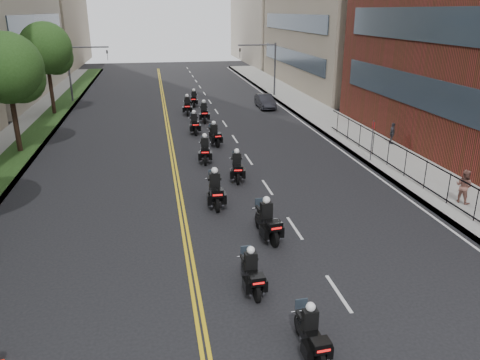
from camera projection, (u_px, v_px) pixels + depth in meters
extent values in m
cube|color=gray|center=(349.00, 133.00, 35.40)|extent=(4.00, 90.00, 0.15)
cube|color=gray|center=(12.00, 149.00, 31.32)|extent=(4.00, 90.00, 0.15)
cube|color=#1C3312|center=(24.00, 147.00, 31.42)|extent=(2.00, 90.00, 0.04)
cube|color=#333F4C|center=(440.00, 107.00, 27.17)|extent=(0.12, 25.80, 1.80)
cube|color=#333F4C|center=(451.00, 35.00, 25.81)|extent=(0.12, 25.80, 1.80)
cube|color=#333F4C|center=(290.00, 57.00, 55.82)|extent=(0.12, 24.08, 1.80)
cube|color=#333F4C|center=(292.00, 22.00, 54.45)|extent=(0.12, 24.08, 1.80)
cube|color=#333F4C|center=(44.00, 62.00, 51.07)|extent=(0.12, 24.08, 1.80)
cube|color=#333F4C|center=(39.00, 23.00, 49.70)|extent=(0.12, 24.08, 1.80)
cube|color=black|center=(439.00, 168.00, 22.70)|extent=(0.05, 28.00, 0.05)
cube|color=black|center=(435.00, 193.00, 23.14)|extent=(0.05, 28.00, 0.05)
cylinder|color=#331D16|center=(14.00, 115.00, 29.68)|extent=(0.32, 0.32, 5.11)
sphere|color=#244B19|center=(7.00, 68.00, 28.68)|extent=(4.40, 4.40, 4.40)
sphere|color=#244B19|center=(20.00, 79.00, 29.40)|extent=(3.08, 3.08, 3.08)
cylinder|color=#331D16|center=(51.00, 85.00, 40.72)|extent=(0.32, 0.32, 5.39)
sphere|color=#244B19|center=(46.00, 48.00, 39.67)|extent=(4.40, 4.40, 4.40)
sphere|color=#244B19|center=(55.00, 57.00, 40.41)|extent=(3.08, 3.08, 3.08)
cylinder|color=#3F3F44|center=(275.00, 70.00, 49.93)|extent=(0.18, 0.18, 5.60)
cylinder|color=#3F3F44|center=(257.00, 45.00, 48.70)|extent=(4.00, 0.14, 0.14)
imported|color=black|center=(240.00, 53.00, 48.67)|extent=(0.16, 0.20, 1.00)
cylinder|color=#3F3F44|center=(70.00, 75.00, 46.35)|extent=(0.18, 0.18, 5.60)
cylinder|color=#3F3F44|center=(88.00, 47.00, 45.80)|extent=(4.00, 0.14, 0.14)
imported|color=black|center=(107.00, 55.00, 46.38)|extent=(0.16, 0.20, 1.00)
cylinder|color=black|center=(320.00, 360.00, 12.05)|extent=(0.16, 0.63, 0.62)
cylinder|color=black|center=(300.00, 325.00, 13.38)|extent=(0.16, 0.63, 0.62)
cube|color=black|center=(310.00, 334.00, 12.63)|extent=(0.45, 1.25, 0.36)
cube|color=silver|center=(309.00, 339.00, 12.74)|extent=(0.37, 0.52, 0.27)
cube|color=black|center=(321.00, 345.00, 11.89)|extent=(0.49, 0.41, 0.29)
cube|color=red|center=(324.00, 351.00, 11.72)|extent=(0.37, 0.05, 0.06)
cube|color=black|center=(310.00, 319.00, 12.51)|extent=(0.41, 0.28, 0.56)
sphere|color=white|center=(311.00, 307.00, 12.39)|extent=(0.26, 0.26, 0.26)
cylinder|color=black|center=(257.00, 293.00, 14.93)|extent=(0.16, 0.64, 0.63)
cylinder|color=black|center=(246.00, 269.00, 16.28)|extent=(0.16, 0.64, 0.63)
cube|color=black|center=(251.00, 274.00, 15.52)|extent=(0.45, 1.27, 0.37)
cube|color=silver|center=(251.00, 278.00, 15.63)|extent=(0.38, 0.53, 0.28)
cube|color=black|center=(257.00, 280.00, 14.76)|extent=(0.50, 0.41, 0.30)
cube|color=red|center=(259.00, 283.00, 14.59)|extent=(0.37, 0.05, 0.06)
cube|color=black|center=(251.00, 261.00, 15.40)|extent=(0.42, 0.28, 0.57)
sphere|color=white|center=(251.00, 250.00, 15.28)|extent=(0.27, 0.27, 0.27)
cylinder|color=black|center=(274.00, 238.00, 18.39)|extent=(0.24, 0.73, 0.72)
cylinder|color=black|center=(259.00, 221.00, 19.91)|extent=(0.24, 0.73, 0.72)
cube|color=black|center=(267.00, 223.00, 19.05)|extent=(0.63, 1.48, 0.42)
cube|color=silver|center=(266.00, 227.00, 19.18)|extent=(0.47, 0.63, 0.32)
cube|color=black|center=(274.00, 226.00, 18.20)|extent=(0.60, 0.51, 0.34)
cube|color=red|center=(277.00, 228.00, 18.01)|extent=(0.42, 0.09, 0.07)
cube|color=black|center=(266.00, 210.00, 18.92)|extent=(0.50, 0.35, 0.66)
sphere|color=white|center=(267.00, 200.00, 18.77)|extent=(0.31, 0.31, 0.31)
cylinder|color=black|center=(217.00, 204.00, 21.55)|extent=(0.18, 0.76, 0.75)
cylinder|color=black|center=(213.00, 191.00, 23.20)|extent=(0.18, 0.76, 0.75)
cube|color=black|center=(215.00, 191.00, 22.27)|extent=(0.51, 1.51, 0.44)
cube|color=silver|center=(215.00, 196.00, 22.41)|extent=(0.44, 0.62, 0.33)
cube|color=black|center=(217.00, 193.00, 21.36)|extent=(0.59, 0.48, 0.36)
cube|color=red|center=(218.00, 195.00, 21.15)|extent=(0.44, 0.04, 0.08)
cube|color=black|center=(215.00, 180.00, 22.13)|extent=(0.50, 0.32, 0.69)
sphere|color=white|center=(215.00, 170.00, 21.99)|extent=(0.32, 0.32, 0.32)
cylinder|color=black|center=(238.00, 178.00, 24.99)|extent=(0.22, 0.72, 0.70)
cylinder|color=black|center=(236.00, 168.00, 26.54)|extent=(0.22, 0.72, 0.70)
cube|color=black|center=(237.00, 168.00, 25.67)|extent=(0.58, 1.44, 0.41)
cube|color=silver|center=(237.00, 172.00, 25.80)|extent=(0.45, 0.61, 0.31)
cube|color=black|center=(238.00, 169.00, 24.81)|extent=(0.58, 0.49, 0.33)
cube|color=red|center=(238.00, 170.00, 24.61)|extent=(0.42, 0.08, 0.07)
cube|color=black|center=(237.00, 159.00, 25.54)|extent=(0.48, 0.34, 0.64)
sphere|color=white|center=(237.00, 151.00, 25.40)|extent=(0.30, 0.30, 0.30)
cylinder|color=black|center=(205.00, 160.00, 28.05)|extent=(0.22, 0.72, 0.71)
cylinder|color=black|center=(205.00, 152.00, 29.62)|extent=(0.22, 0.72, 0.71)
cube|color=black|center=(205.00, 151.00, 28.73)|extent=(0.58, 1.45, 0.42)
cube|color=silver|center=(205.00, 155.00, 28.87)|extent=(0.45, 0.61, 0.31)
cube|color=black|center=(205.00, 151.00, 27.87)|extent=(0.58, 0.49, 0.33)
cube|color=red|center=(205.00, 152.00, 27.67)|extent=(0.42, 0.07, 0.07)
cube|color=black|center=(205.00, 143.00, 28.60)|extent=(0.49, 0.34, 0.65)
sphere|color=white|center=(205.00, 136.00, 28.46)|extent=(0.30, 0.30, 0.30)
cylinder|color=black|center=(217.00, 143.00, 31.71)|extent=(0.23, 0.69, 0.68)
cylinder|color=black|center=(211.00, 137.00, 33.13)|extent=(0.23, 0.69, 0.68)
cube|color=black|center=(214.00, 136.00, 32.32)|extent=(0.60, 1.39, 0.40)
cube|color=silver|center=(214.00, 139.00, 32.44)|extent=(0.45, 0.59, 0.30)
cube|color=black|center=(217.00, 135.00, 31.53)|extent=(0.57, 0.48, 0.32)
cube|color=red|center=(218.00, 136.00, 31.35)|extent=(0.40, 0.08, 0.07)
cube|color=black|center=(214.00, 129.00, 32.20)|extent=(0.47, 0.34, 0.62)
sphere|color=white|center=(214.00, 123.00, 32.06)|extent=(0.29, 0.29, 0.29)
cylinder|color=black|center=(196.00, 131.00, 34.70)|extent=(0.16, 0.71, 0.71)
cylinder|color=black|center=(193.00, 126.00, 36.25)|extent=(0.16, 0.71, 0.71)
cube|color=black|center=(194.00, 125.00, 35.38)|extent=(0.46, 1.42, 0.42)
cube|color=silver|center=(194.00, 128.00, 35.51)|extent=(0.41, 0.58, 0.31)
cube|color=black|center=(195.00, 124.00, 34.52)|extent=(0.55, 0.45, 0.34)
cube|color=red|center=(196.00, 125.00, 34.32)|extent=(0.42, 0.04, 0.07)
cube|color=black|center=(194.00, 118.00, 35.24)|extent=(0.47, 0.30, 0.65)
sphere|color=white|center=(194.00, 112.00, 35.10)|extent=(0.30, 0.30, 0.30)
cylinder|color=black|center=(205.00, 119.00, 38.34)|extent=(0.20, 0.75, 0.74)
cylinder|color=black|center=(204.00, 115.00, 39.97)|extent=(0.20, 0.75, 0.74)
cube|color=black|center=(204.00, 114.00, 39.05)|extent=(0.54, 1.50, 0.44)
cube|color=silver|center=(204.00, 116.00, 39.19)|extent=(0.45, 0.62, 0.33)
cube|color=black|center=(205.00, 113.00, 38.15)|extent=(0.59, 0.49, 0.35)
cube|color=red|center=(205.00, 113.00, 37.94)|extent=(0.44, 0.06, 0.08)
cube|color=black|center=(204.00, 107.00, 38.92)|extent=(0.50, 0.33, 0.68)
sphere|color=white|center=(204.00, 101.00, 38.77)|extent=(0.32, 0.32, 0.32)
cylinder|color=black|center=(188.00, 112.00, 41.13)|extent=(0.21, 0.74, 0.73)
cylinder|color=black|center=(187.00, 108.00, 42.74)|extent=(0.21, 0.74, 0.73)
cube|color=black|center=(187.00, 107.00, 41.84)|extent=(0.56, 1.48, 0.43)
cube|color=silver|center=(187.00, 109.00, 41.97)|extent=(0.45, 0.62, 0.32)
cube|color=black|center=(187.00, 106.00, 40.94)|extent=(0.59, 0.49, 0.34)
cube|color=red|center=(187.00, 107.00, 40.74)|extent=(0.43, 0.07, 0.08)
cube|color=black|center=(187.00, 101.00, 41.70)|extent=(0.50, 0.34, 0.67)
sphere|color=white|center=(187.00, 96.00, 41.56)|extent=(0.31, 0.31, 0.31)
cylinder|color=black|center=(194.00, 104.00, 44.71)|extent=(0.23, 0.70, 0.68)
cylinder|color=black|center=(195.00, 101.00, 46.22)|extent=(0.23, 0.70, 0.68)
cube|color=black|center=(194.00, 100.00, 45.37)|extent=(0.61, 1.40, 0.40)
cube|color=silver|center=(194.00, 102.00, 45.50)|extent=(0.46, 0.60, 0.30)
cube|color=black|center=(194.00, 99.00, 44.53)|extent=(0.58, 0.49, 0.32)
cube|color=red|center=(193.00, 99.00, 44.34)|extent=(0.40, 0.09, 0.07)
cube|color=black|center=(194.00, 94.00, 45.25)|extent=(0.48, 0.34, 0.62)
sphere|color=white|center=(194.00, 90.00, 45.11)|extent=(0.29, 0.29, 0.29)
imported|color=black|center=(265.00, 101.00, 44.51)|extent=(1.37, 3.90, 1.28)
imported|color=#865549|center=(464.00, 186.00, 22.11)|extent=(0.92, 1.00, 1.65)
imported|color=#3B3A41|center=(392.00, 133.00, 31.97)|extent=(0.65, 0.92, 1.45)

